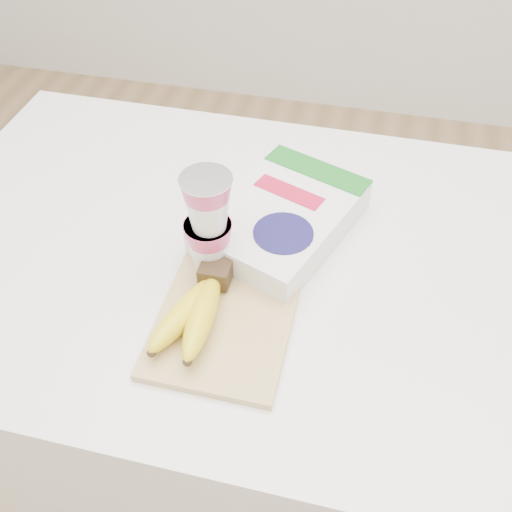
{
  "coord_description": "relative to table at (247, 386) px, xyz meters",
  "views": [
    {
      "loc": [
        0.18,
        -0.67,
        1.6
      ],
      "look_at": [
        0.03,
        -0.05,
        0.94
      ],
      "focal_mm": 40.0,
      "sensor_mm": 36.0,
      "label": 1
    }
  ],
  "objects": [
    {
      "name": "cutting_board",
      "position": [
        0.01,
        -0.16,
        0.46
      ],
      "size": [
        0.2,
        0.28,
        0.01
      ],
      "primitive_type": "cube",
      "rotation": [
        0.0,
        0.0,
        -0.0
      ],
      "color": "tan",
      "rests_on": "table"
    },
    {
      "name": "bananas",
      "position": [
        -0.03,
        -0.17,
        0.49
      ],
      "size": [
        0.09,
        0.2,
        0.06
      ],
      "color": "#382816",
      "rests_on": "cutting_board"
    },
    {
      "name": "table",
      "position": [
        0.0,
        0.0,
        0.0
      ],
      "size": [
        1.2,
        0.8,
        0.9
      ],
      "primitive_type": "cube",
      "color": "white",
      "rests_on": "ground"
    },
    {
      "name": "yogurt_stack",
      "position": [
        -0.04,
        -0.06,
        0.56
      ],
      "size": [
        0.08,
        0.08,
        0.18
      ],
      "color": "white",
      "rests_on": "cutting_board"
    },
    {
      "name": "cereal_box",
      "position": [
        0.06,
        0.05,
        0.48
      ],
      "size": [
        0.29,
        0.34,
        0.07
      ],
      "rotation": [
        0.0,
        0.0,
        -0.36
      ],
      "color": "white",
      "rests_on": "table"
    }
  ]
}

